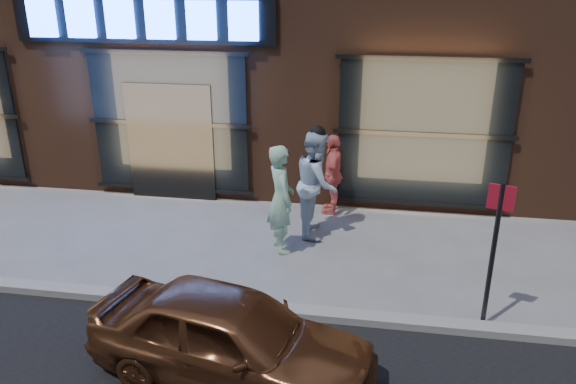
# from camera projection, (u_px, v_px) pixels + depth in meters

# --- Properties ---
(ground) EXTENTS (90.00, 90.00, 0.00)m
(ground) POSITION_uv_depth(u_px,v_px,m) (83.00, 296.00, 8.26)
(ground) COLOR slate
(ground) RESTS_ON ground
(curb) EXTENTS (60.00, 0.25, 0.12)m
(curb) POSITION_uv_depth(u_px,v_px,m) (83.00, 292.00, 8.24)
(curb) COLOR gray
(curb) RESTS_ON ground
(man_bowtie) EXTENTS (0.71, 0.81, 1.86)m
(man_bowtie) POSITION_uv_depth(u_px,v_px,m) (281.00, 199.00, 9.31)
(man_bowtie) COLOR #AADFB8
(man_bowtie) RESTS_ON ground
(man_cap) EXTENTS (0.82, 1.01, 1.92)m
(man_cap) POSITION_uv_depth(u_px,v_px,m) (317.00, 183.00, 9.91)
(man_cap) COLOR white
(man_cap) RESTS_ON ground
(passerby) EXTENTS (0.40, 0.93, 1.58)m
(passerby) POSITION_uv_depth(u_px,v_px,m) (333.00, 174.00, 10.86)
(passerby) COLOR #E86B5F
(passerby) RESTS_ON ground
(gold_sedan) EXTENTS (3.57, 2.05, 1.14)m
(gold_sedan) POSITION_uv_depth(u_px,v_px,m) (231.00, 337.00, 6.39)
(gold_sedan) COLOR brown
(gold_sedan) RESTS_ON ground
(sign_post) EXTENTS (0.32, 0.13, 2.05)m
(sign_post) POSITION_uv_depth(u_px,v_px,m) (494.00, 243.00, 7.11)
(sign_post) COLOR #262628
(sign_post) RESTS_ON ground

